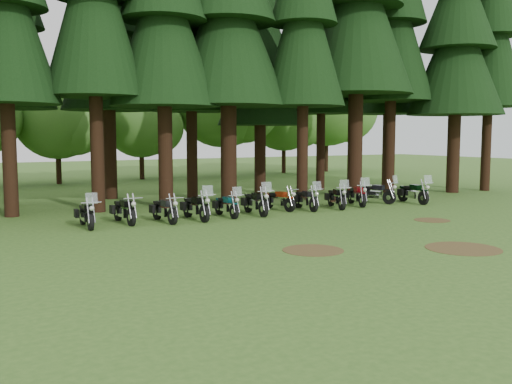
% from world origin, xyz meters
% --- Properties ---
extents(ground, '(120.00, 120.00, 0.00)m').
position_xyz_m(ground, '(0.00, 0.00, 0.00)').
color(ground, '#375F21').
rests_on(ground, ground).
extents(pine_front_9, '(5.44, 5.44, 15.89)m').
position_xyz_m(pine_front_9, '(13.94, 7.83, 9.51)').
color(pine_front_9, black).
rests_on(pine_front_9, ground).
extents(pine_front_10, '(4.25, 4.25, 17.69)m').
position_xyz_m(pine_front_10, '(16.52, 7.63, 10.59)').
color(pine_front_10, black).
rests_on(pine_front_10, ground).
extents(pine_back_2, '(4.85, 4.85, 16.30)m').
position_xyz_m(pine_back_2, '(-4.38, 14.40, 9.76)').
color(pine_back_2, black).
rests_on(pine_back_2, ground).
extents(pine_back_3, '(4.35, 4.35, 16.20)m').
position_xyz_m(pine_back_3, '(-0.37, 12.94, 9.70)').
color(pine_back_3, black).
rests_on(pine_back_3, ground).
extents(pine_back_4, '(4.94, 4.94, 13.78)m').
position_xyz_m(pine_back_4, '(4.04, 13.25, 8.25)').
color(pine_back_4, black).
rests_on(pine_back_4, ground).
extents(pine_back_5, '(3.94, 3.94, 16.33)m').
position_xyz_m(pine_back_5, '(8.07, 12.86, 9.78)').
color(pine_back_5, black).
rests_on(pine_back_5, ground).
extents(pine_back_6, '(4.59, 4.59, 16.58)m').
position_xyz_m(pine_back_6, '(13.36, 12.79, 9.93)').
color(pine_back_6, black).
rests_on(pine_back_6, ground).
extents(decid_3, '(6.12, 5.95, 7.65)m').
position_xyz_m(decid_3, '(-4.71, 25.13, 4.51)').
color(decid_3, black).
rests_on(decid_3, ground).
extents(decid_4, '(5.93, 5.76, 7.41)m').
position_xyz_m(decid_4, '(1.58, 26.32, 4.37)').
color(decid_4, black).
rests_on(decid_4, ground).
extents(decid_5, '(8.45, 8.21, 10.56)m').
position_xyz_m(decid_5, '(8.29, 25.71, 6.23)').
color(decid_5, black).
rests_on(decid_5, ground).
extents(decid_6, '(7.06, 6.86, 8.82)m').
position_xyz_m(decid_6, '(14.85, 27.01, 5.20)').
color(decid_6, black).
rests_on(decid_6, ground).
extents(decid_7, '(8.44, 8.20, 10.55)m').
position_xyz_m(decid_7, '(19.46, 26.83, 6.22)').
color(decid_7, black).
rests_on(decid_7, ground).
extents(dirt_patch_0, '(1.80, 1.80, 0.01)m').
position_xyz_m(dirt_patch_0, '(-3.00, -2.00, 0.01)').
color(dirt_patch_0, '#4C3D1E').
rests_on(dirt_patch_0, ground).
extents(dirt_patch_1, '(1.40, 1.40, 0.01)m').
position_xyz_m(dirt_patch_1, '(4.50, 0.50, 0.01)').
color(dirt_patch_1, '#4C3D1E').
rests_on(dirt_patch_1, ground).
extents(dirt_patch_2, '(2.20, 2.20, 0.01)m').
position_xyz_m(dirt_patch_2, '(1.00, -4.00, 0.01)').
color(dirt_patch_2, '#4C3D1E').
rests_on(dirt_patch_2, ground).
extents(motorcycle_0, '(0.41, 2.17, 1.36)m').
position_xyz_m(motorcycle_0, '(-7.75, 5.46, 0.46)').
color(motorcycle_0, black).
rests_on(motorcycle_0, ground).
extents(motorcycle_1, '(0.33, 2.22, 0.90)m').
position_xyz_m(motorcycle_1, '(-6.28, 5.73, 0.46)').
color(motorcycle_1, black).
rests_on(motorcycle_1, ground).
extents(motorcycle_2, '(0.34, 2.16, 0.88)m').
position_xyz_m(motorcycle_2, '(-4.84, 5.26, 0.45)').
color(motorcycle_2, black).
rests_on(motorcycle_2, ground).
extents(motorcycle_3, '(0.43, 2.30, 1.45)m').
position_xyz_m(motorcycle_3, '(-3.54, 5.21, 0.49)').
color(motorcycle_3, black).
rests_on(motorcycle_3, ground).
extents(motorcycle_4, '(0.39, 2.10, 1.32)m').
position_xyz_m(motorcycle_4, '(-2.11, 5.36, 0.44)').
color(motorcycle_4, black).
rests_on(motorcycle_4, ground).
extents(motorcycle_5, '(0.55, 2.34, 1.47)m').
position_xyz_m(motorcycle_5, '(-0.76, 5.33, 0.49)').
color(motorcycle_5, black).
rests_on(motorcycle_5, ground).
extents(motorcycle_6, '(0.44, 2.08, 0.85)m').
position_xyz_m(motorcycle_6, '(0.83, 6.05, 0.43)').
color(motorcycle_6, black).
rests_on(motorcycle_6, ground).
extents(motorcycle_7, '(0.57, 2.18, 1.37)m').
position_xyz_m(motorcycle_7, '(1.97, 5.54, 0.46)').
color(motorcycle_7, black).
rests_on(motorcycle_7, ground).
extents(motorcycle_8, '(0.97, 2.17, 1.39)m').
position_xyz_m(motorcycle_8, '(3.54, 5.37, 0.46)').
color(motorcycle_8, black).
rests_on(motorcycle_8, ground).
extents(motorcycle_9, '(1.02, 2.21, 1.42)m').
position_xyz_m(motorcycle_9, '(5.00, 5.69, 0.47)').
color(motorcycle_9, black).
rests_on(motorcycle_9, ground).
extents(motorcycle_10, '(1.02, 2.21, 1.42)m').
position_xyz_m(motorcycle_10, '(6.43, 6.01, 0.48)').
color(motorcycle_10, black).
rests_on(motorcycle_10, ground).
extents(motorcycle_11, '(0.59, 2.32, 1.46)m').
position_xyz_m(motorcycle_11, '(8.03, 5.06, 0.49)').
color(motorcycle_11, black).
rests_on(motorcycle_11, ground).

